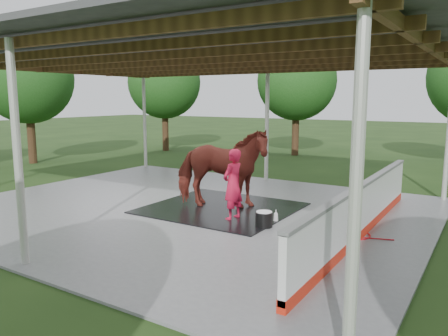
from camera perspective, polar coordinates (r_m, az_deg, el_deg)
The scene contains 12 objects.
ground at distance 11.72m, azimuth -4.91°, elevation -5.40°, with size 100.00×100.00×0.00m, color #1E3814.
concrete_slab at distance 11.71m, azimuth -4.92°, elevation -5.28°, with size 12.00×10.00×0.05m, color slate.
pavilion_structure at distance 11.40m, azimuth -5.19°, elevation 14.29°, with size 12.60×10.60×4.05m.
dasher_board at distance 9.61m, azimuth 17.62°, elevation -5.40°, with size 0.16×8.00×1.15m.
tree_belt at distance 11.94m, azimuth -1.31°, elevation 13.23°, with size 28.00×28.00×5.80m.
rubber_mat at distance 11.57m, azimuth -0.35°, elevation -5.23°, with size 3.66×3.43×0.03m, color black.
horse at distance 11.35m, azimuth -0.36°, elevation -0.04°, with size 1.13×2.48×2.09m, color maroon.
handler at distance 10.36m, azimuth 1.16°, elevation -2.17°, with size 0.62×0.41×1.70m, color red.
wash_bucket at distance 9.96m, azimuth 5.25°, elevation -6.64°, with size 0.39×0.39×0.36m.
soap_bottle_a at distance 10.38m, azimuth 6.79°, elevation -6.23°, with size 0.11×0.11×0.29m, color silver.
soap_bottle_b at distance 9.88m, azimuth 13.35°, elevation -7.59°, with size 0.07×0.08×0.17m, color #338CD8.
hose_coil at distance 10.10m, azimuth 13.32°, elevation -7.63°, with size 2.23×1.11×0.02m.
Camera 1 is at (6.86, -9.04, 2.92)m, focal length 35.00 mm.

